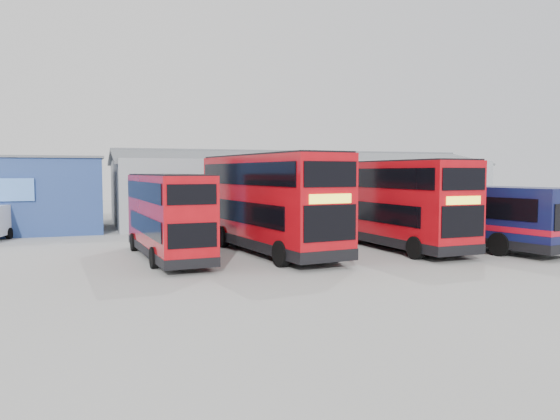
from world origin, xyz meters
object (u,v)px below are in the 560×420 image
(maintenance_shed, at_px, (299,189))
(single_decker_blue, at_px, (462,216))
(double_decker_left, at_px, (167,217))
(office_block, at_px, (8,194))
(double_decker_centre, at_px, (268,204))
(double_decker_right, at_px, (392,205))

(maintenance_shed, xyz_separation_m, single_decker_blue, (2.52, -18.08, -0.95))
(maintenance_shed, distance_m, double_decker_left, 21.81)
(office_block, xyz_separation_m, maintenance_shed, (22.00, 2.01, 0.02))
(maintenance_shed, bearing_deg, double_decker_centre, -116.26)
(office_block, xyz_separation_m, double_decker_centre, (13.66, -14.91, -0.11))
(maintenance_shed, bearing_deg, office_block, -174.79)
(double_decker_left, height_order, double_decker_right, double_decker_right)
(double_decker_left, relative_size, double_decker_centre, 0.80)
(maintenance_shed, height_order, double_decker_right, maintenance_shed)
(double_decker_centre, xyz_separation_m, single_decker_blue, (10.87, -1.17, -0.82))
(maintenance_shed, distance_m, double_decker_right, 17.45)
(office_block, relative_size, double_decker_left, 1.29)
(maintenance_shed, relative_size, double_decker_left, 3.19)
(office_block, bearing_deg, single_decker_blue, -33.24)
(double_decker_left, xyz_separation_m, double_decker_right, (11.95, -0.21, 0.35))
(maintenance_shed, xyz_separation_m, double_decker_right, (-1.47, -17.39, -0.27))
(double_decker_right, distance_m, single_decker_blue, 4.11)
(maintenance_shed, bearing_deg, double_decker_left, -128.02)
(double_decker_left, relative_size, double_decker_right, 0.85)
(office_block, bearing_deg, double_decker_left, -60.53)
(office_block, relative_size, double_decker_centre, 1.03)
(office_block, distance_m, double_decker_centre, 20.22)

